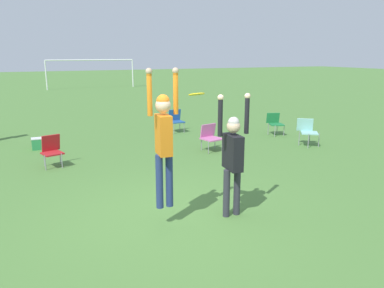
{
  "coord_description": "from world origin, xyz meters",
  "views": [
    {
      "loc": [
        -2.34,
        -5.76,
        2.83
      ],
      "look_at": [
        0.3,
        -0.03,
        1.3
      ],
      "focal_mm": 35.0,
      "sensor_mm": 36.0,
      "label": 1
    }
  ],
  "objects_px": {
    "camping_chair_1": "(275,122)",
    "camping_chair_2": "(52,149)",
    "camping_chair_0": "(176,119)",
    "frisbee": "(197,94)",
    "camping_chair_3": "(307,130)",
    "camping_chair_4": "(210,136)",
    "person_defending": "(233,153)",
    "person_jumping": "(164,135)",
    "cooler_box": "(40,143)"
  },
  "relations": [
    {
      "from": "camping_chair_1",
      "to": "camping_chair_2",
      "type": "bearing_deg",
      "value": 24.63
    },
    {
      "from": "camping_chair_0",
      "to": "camping_chair_1",
      "type": "xyz_separation_m",
      "value": [
        2.99,
        -1.96,
        -0.02
      ]
    },
    {
      "from": "frisbee",
      "to": "camping_chair_3",
      "type": "distance_m",
      "value": 6.8
    },
    {
      "from": "camping_chair_2",
      "to": "camping_chair_3",
      "type": "bearing_deg",
      "value": 156.02
    },
    {
      "from": "camping_chair_4",
      "to": "frisbee",
      "type": "bearing_deg",
      "value": 46.58
    },
    {
      "from": "frisbee",
      "to": "camping_chair_1",
      "type": "distance_m",
      "value": 7.91
    },
    {
      "from": "camping_chair_3",
      "to": "camping_chair_2",
      "type": "bearing_deg",
      "value": 28.47
    },
    {
      "from": "person_defending",
      "to": "person_jumping",
      "type": "bearing_deg",
      "value": -90.0
    },
    {
      "from": "camping_chair_0",
      "to": "cooler_box",
      "type": "bearing_deg",
      "value": 5.1
    },
    {
      "from": "camping_chair_4",
      "to": "cooler_box",
      "type": "height_order",
      "value": "camping_chair_4"
    },
    {
      "from": "frisbee",
      "to": "camping_chair_0",
      "type": "distance_m",
      "value": 7.91
    },
    {
      "from": "frisbee",
      "to": "camping_chair_1",
      "type": "height_order",
      "value": "frisbee"
    },
    {
      "from": "camping_chair_2",
      "to": "cooler_box",
      "type": "distance_m",
      "value": 2.07
    },
    {
      "from": "camping_chair_2",
      "to": "camping_chair_4",
      "type": "bearing_deg",
      "value": 160.25
    },
    {
      "from": "camping_chair_0",
      "to": "camping_chair_2",
      "type": "height_order",
      "value": "camping_chair_0"
    },
    {
      "from": "camping_chair_2",
      "to": "camping_chair_4",
      "type": "xyz_separation_m",
      "value": [
        4.42,
        -0.26,
        -0.01
      ]
    },
    {
      "from": "camping_chair_1",
      "to": "camping_chair_2",
      "type": "height_order",
      "value": "camping_chair_2"
    },
    {
      "from": "camping_chair_3",
      "to": "frisbee",
      "type": "bearing_deg",
      "value": 68.91
    },
    {
      "from": "camping_chair_0",
      "to": "cooler_box",
      "type": "xyz_separation_m",
      "value": [
        -4.72,
        -0.65,
        -0.3
      ]
    },
    {
      "from": "person_jumping",
      "to": "cooler_box",
      "type": "distance_m",
      "value": 6.79
    },
    {
      "from": "person_defending",
      "to": "frisbee",
      "type": "bearing_deg",
      "value": -80.57
    },
    {
      "from": "camping_chair_2",
      "to": "cooler_box",
      "type": "xyz_separation_m",
      "value": [
        -0.19,
        2.04,
        -0.28
      ]
    },
    {
      "from": "camping_chair_2",
      "to": "camping_chair_3",
      "type": "distance_m",
      "value": 7.53
    },
    {
      "from": "frisbee",
      "to": "camping_chair_4",
      "type": "height_order",
      "value": "frisbee"
    },
    {
      "from": "person_jumping",
      "to": "camping_chair_2",
      "type": "xyz_separation_m",
      "value": [
        -1.42,
        4.4,
        -1.1
      ]
    },
    {
      "from": "camping_chair_0",
      "to": "camping_chair_2",
      "type": "relative_size",
      "value": 1.02
    },
    {
      "from": "frisbee",
      "to": "camping_chair_0",
      "type": "relative_size",
      "value": 0.31
    },
    {
      "from": "cooler_box",
      "to": "camping_chair_3",
      "type": "bearing_deg",
      "value": -21.73
    },
    {
      "from": "camping_chair_1",
      "to": "camping_chair_3",
      "type": "relative_size",
      "value": 0.92
    },
    {
      "from": "camping_chair_2",
      "to": "camping_chair_0",
      "type": "bearing_deg",
      "value": -165.59
    },
    {
      "from": "cooler_box",
      "to": "camping_chair_4",
      "type": "bearing_deg",
      "value": -26.61
    },
    {
      "from": "camping_chair_4",
      "to": "cooler_box",
      "type": "bearing_deg",
      "value": -39.87
    },
    {
      "from": "person_jumping",
      "to": "camping_chair_2",
      "type": "relative_size",
      "value": 2.84
    },
    {
      "from": "person_jumping",
      "to": "cooler_box",
      "type": "xyz_separation_m",
      "value": [
        -1.6,
        6.45,
        -1.39
      ]
    },
    {
      "from": "camping_chair_1",
      "to": "camping_chair_4",
      "type": "xyz_separation_m",
      "value": [
        -3.1,
        -1.0,
        -0.01
      ]
    },
    {
      "from": "camping_chair_3",
      "to": "cooler_box",
      "type": "height_order",
      "value": "camping_chair_3"
    },
    {
      "from": "person_defending",
      "to": "camping_chair_3",
      "type": "height_order",
      "value": "person_defending"
    },
    {
      "from": "person_jumping",
      "to": "camping_chair_3",
      "type": "relative_size",
      "value": 2.69
    },
    {
      "from": "camping_chair_2",
      "to": "person_jumping",
      "type": "bearing_deg",
      "value": 91.5
    },
    {
      "from": "camping_chair_2",
      "to": "camping_chair_1",
      "type": "bearing_deg",
      "value": 169.27
    },
    {
      "from": "person_jumping",
      "to": "camping_chair_0",
      "type": "height_order",
      "value": "person_jumping"
    },
    {
      "from": "person_jumping",
      "to": "camping_chair_0",
      "type": "distance_m",
      "value": 7.83
    },
    {
      "from": "person_defending",
      "to": "camping_chair_2",
      "type": "distance_m",
      "value": 5.28
    },
    {
      "from": "frisbee",
      "to": "camping_chair_4",
      "type": "relative_size",
      "value": 0.33
    },
    {
      "from": "person_defending",
      "to": "camping_chair_1",
      "type": "xyz_separation_m",
      "value": [
        4.89,
        5.26,
        -0.7
      ]
    },
    {
      "from": "frisbee",
      "to": "camping_chair_2",
      "type": "relative_size",
      "value": 0.32
    },
    {
      "from": "camping_chair_0",
      "to": "camping_chair_2",
      "type": "bearing_deg",
      "value": 28.01
    },
    {
      "from": "camping_chair_1",
      "to": "camping_chair_3",
      "type": "distance_m",
      "value": 1.74
    },
    {
      "from": "cooler_box",
      "to": "camping_chair_1",
      "type": "bearing_deg",
      "value": -9.62
    },
    {
      "from": "person_defending",
      "to": "camping_chair_3",
      "type": "distance_m",
      "value": 6.0
    }
  ]
}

